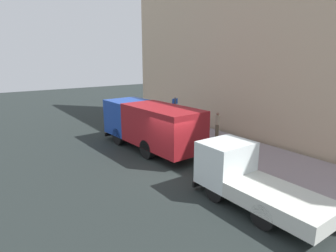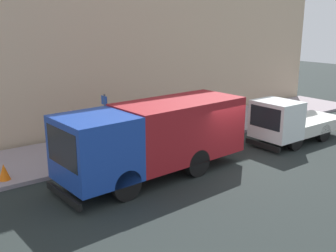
# 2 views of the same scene
# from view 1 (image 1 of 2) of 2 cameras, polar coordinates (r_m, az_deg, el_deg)

# --- Properties ---
(ground) EXTENTS (80.00, 80.00, 0.00)m
(ground) POSITION_cam_1_polar(r_m,az_deg,el_deg) (14.68, -0.43, -8.52)
(ground) COLOR #202725
(sidewalk) EXTENTS (4.25, 30.00, 0.16)m
(sidewalk) POSITION_cam_1_polar(r_m,az_deg,el_deg) (17.90, 13.20, -4.43)
(sidewalk) COLOR gray
(sidewalk) RESTS_ON ground
(building_facade) EXTENTS (0.50, 30.00, 12.87)m
(building_facade) POSITION_cam_1_polar(r_m,az_deg,el_deg) (19.11, 19.75, 15.63)
(building_facade) COLOR #C8AD8D
(building_facade) RESTS_ON ground
(large_utility_truck) EXTENTS (2.86, 7.75, 2.81)m
(large_utility_truck) POSITION_cam_1_polar(r_m,az_deg,el_deg) (17.17, -3.65, 0.50)
(large_utility_truck) COLOR #1A3EA0
(large_utility_truck) RESTS_ON ground
(small_flatbed_truck) EXTENTS (2.05, 5.31, 2.21)m
(small_flatbed_truck) POSITION_cam_1_polar(r_m,az_deg,el_deg) (11.51, 15.42, -10.03)
(small_flatbed_truck) COLOR white
(small_flatbed_truck) RESTS_ON ground
(pedestrian_walking) EXTENTS (0.47, 0.47, 1.71)m
(pedestrian_walking) POSITION_cam_1_polar(r_m,az_deg,el_deg) (19.74, 9.87, 0.44)
(pedestrian_walking) COLOR brown
(pedestrian_walking) RESTS_ON sidewalk
(pedestrian_standing) EXTENTS (0.46, 0.46, 1.69)m
(pedestrian_standing) POSITION_cam_1_polar(r_m,az_deg,el_deg) (21.18, 6.40, 1.41)
(pedestrian_standing) COLOR #1A222D
(pedestrian_standing) RESTS_ON sidewalk
(traffic_cone_orange) EXTENTS (0.43, 0.43, 0.61)m
(traffic_cone_orange) POSITION_cam_1_polar(r_m,az_deg,el_deg) (22.83, -4.39, 0.87)
(traffic_cone_orange) COLOR orange
(traffic_cone_orange) RESTS_ON sidewalk
(street_sign_post) EXTENTS (0.44, 0.08, 2.76)m
(street_sign_post) POSITION_cam_1_polar(r_m,az_deg,el_deg) (19.10, 1.41, 2.37)
(street_sign_post) COLOR #4C5156
(street_sign_post) RESTS_ON sidewalk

